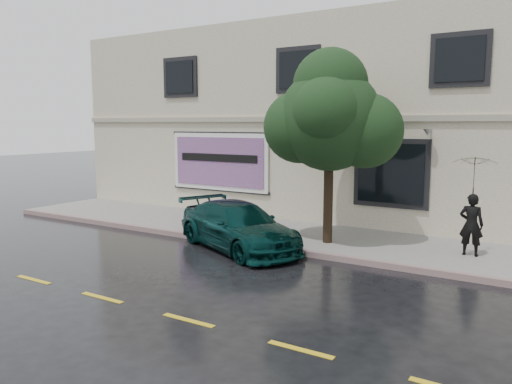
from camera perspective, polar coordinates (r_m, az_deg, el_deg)
The scene contains 11 objects.
ground at distance 13.04m, azimuth -5.45°, elevation -7.52°, with size 90.00×90.00×0.00m, color black.
sidewalk at distance 15.66m, azimuth 1.76°, elevation -4.61°, with size 20.00×3.50×0.15m, color gray.
curb at distance 14.21m, azimuth -1.78°, elevation -5.90°, with size 20.00×0.18×0.16m, color slate.
road_marking at distance 10.59m, azimuth -17.17°, elevation -11.45°, with size 19.00×0.12×0.01m, color gold.
building at distance 20.48m, azimuth 9.92°, elevation 7.84°, with size 20.00×8.12×7.00m.
billboard at distance 18.49m, azimuth -4.26°, elevation 3.47°, with size 4.30×0.16×2.20m.
car at distance 13.77m, azimuth -2.07°, elevation -3.92°, with size 1.95×4.41×1.29m, color #072E2B.
pedestrian at distance 13.60m, azimuth 23.39°, elevation -3.44°, with size 0.57×0.38×1.57m, color black.
umbrella at distance 13.43m, azimuth 23.66°, elevation 1.57°, with size 1.11×1.11×0.82m, color black.
street_tree at distance 13.79m, azimuth 8.42°, elevation 8.13°, with size 2.80×2.80×4.80m.
fire_hydrant at distance 15.19m, azimuth -5.90°, elevation -3.10°, with size 0.36×0.34×0.88m.
Camera 1 is at (7.61, -10.02, 3.43)m, focal length 35.00 mm.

